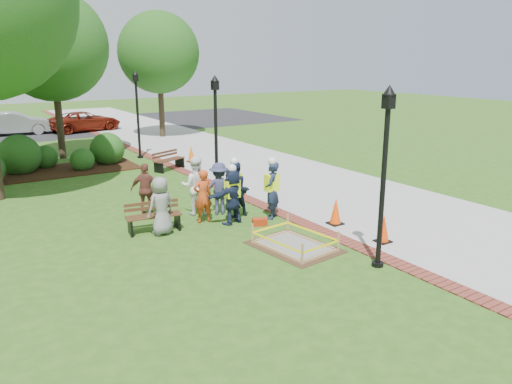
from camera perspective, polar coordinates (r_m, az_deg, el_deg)
ground at (r=13.78m, az=0.97°, el=-5.40°), size 100.00×100.00×0.00m
sidewalk at (r=24.52m, az=-2.36°, el=3.73°), size 6.00×60.00×0.02m
brick_edging at (r=23.07m, az=-9.33°, el=2.84°), size 0.50×60.00×0.03m
mulch_bed at (r=23.59m, az=-21.95°, el=2.21°), size 7.00×3.00×0.05m
parking_lot at (r=38.69m, az=-22.09°, el=6.81°), size 36.00×12.00×0.01m
wet_concrete_pad at (r=13.17m, az=4.41°, el=-5.36°), size 1.96×2.48×0.55m
bench_near at (r=14.57m, az=-11.58°, el=-3.44°), size 1.62×0.76×0.84m
bench_far at (r=22.47m, az=-9.89°, el=3.15°), size 1.62×1.07×0.84m
cone_front at (r=13.84m, az=14.37°, el=-4.16°), size 0.39×0.39×0.78m
cone_back at (r=15.01m, az=9.09°, el=-2.25°), size 0.42×0.42×0.83m
cone_far at (r=24.04m, az=-7.41°, el=4.30°), size 0.40×0.40×0.80m
toolbox at (r=14.84m, az=0.42°, el=-3.44°), size 0.49×0.39×0.22m
lamp_near at (r=11.68m, az=14.46°, el=3.04°), size 0.28×0.28×4.26m
lamp_mid at (r=18.00m, az=-4.62°, el=7.54°), size 0.28×0.28×4.26m
lamp_far at (r=25.28m, az=-13.42°, el=9.34°), size 0.28×0.28×4.26m
tree_back at (r=26.31m, az=-22.32°, el=15.22°), size 5.23×5.23×8.01m
tree_right at (r=32.06m, az=-11.06°, el=15.36°), size 4.92×4.92×7.61m
shrub_b at (r=23.94m, az=-25.23°, el=1.99°), size 1.81×1.81×1.81m
shrub_c at (r=23.55m, az=-19.14°, el=2.41°), size 1.06×1.06×1.06m
shrub_d at (r=24.67m, az=-16.52°, el=3.17°), size 1.58×1.58×1.58m
shrub_e at (r=24.65m, az=-22.86°, el=2.59°), size 1.10×1.10×1.10m
casual_person_a at (r=14.16m, az=-10.80°, el=-1.58°), size 0.59×0.44×1.66m
casual_person_b at (r=15.02m, az=-6.10°, el=-0.49°), size 0.54×0.37×1.63m
casual_person_c at (r=15.81m, az=-6.96°, el=0.69°), size 0.70×0.60×1.85m
casual_person_d at (r=15.92m, az=-12.43°, el=0.22°), size 0.64×0.58×1.68m
casual_person_e at (r=15.78m, az=-4.21°, el=0.38°), size 0.63×0.54×1.66m
hivis_worker_a at (r=14.83m, az=-2.72°, el=-0.25°), size 0.59×0.44×1.82m
hivis_worker_b at (r=15.29m, az=1.82°, el=0.42°), size 0.66×0.67×1.93m
hivis_worker_c at (r=15.50m, az=-2.49°, el=0.53°), size 0.56×0.36×1.88m
parked_car_b at (r=36.19m, az=-25.66°, el=5.92°), size 2.59×5.09×1.60m
parked_car_c at (r=36.29m, az=-18.88°, el=6.62°), size 2.70×4.71×1.44m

